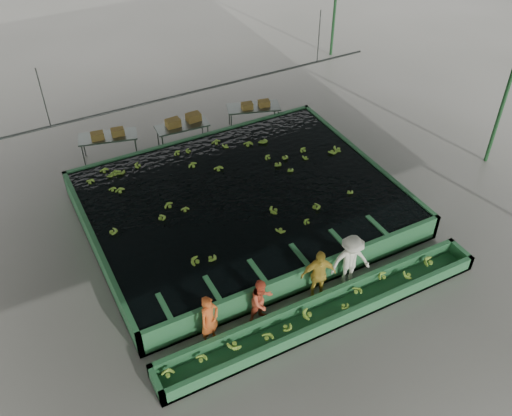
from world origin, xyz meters
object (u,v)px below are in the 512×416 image
box_stack_mid (184,123)px  worker_d (351,261)px  worker_b (262,301)px  box_stack_left (108,137)px  box_stack_right (256,107)px  packing_table_left (110,147)px  sorting_trough (325,312)px  worker_c (318,275)px  worker_a (210,320)px  flotation_tank (242,204)px  packing_table_right (253,117)px  packing_table_mid (183,135)px

box_stack_mid → worker_d: bearing=-81.5°
worker_b → box_stack_left: (-1.38, 9.60, 0.24)m
box_stack_mid → box_stack_right: bearing=-4.9°
packing_table_left → box_stack_left: (0.00, -0.08, 0.49)m
worker_b → sorting_trough: bearing=-39.0°
sorting_trough → box_stack_left: (-2.95, 10.40, 0.74)m
worker_c → box_stack_left: bearing=124.0°
worker_b → box_stack_right: (4.55, 9.00, 0.22)m
box_stack_left → worker_b: bearing=-81.8°
worker_d → box_stack_left: 10.51m
worker_b → worker_a: bearing=168.0°
box_stack_mid → box_stack_right: size_ratio=1.22×
box_stack_left → box_stack_mid: (2.90, -0.34, -0.05)m
worker_a → worker_c: worker_c is taller
flotation_tank → box_stack_mid: size_ratio=7.09×
worker_a → box_stack_mid: size_ratio=1.16×
worker_b → packing_table_right: (4.50, 9.10, -0.26)m
worker_b → flotation_tank: bearing=58.0°
box_stack_mid → box_stack_left: bearing=173.4°
worker_c → packing_table_mid: worker_c is taller
sorting_trough → worker_a: worker_a is taller
worker_a → worker_b: 1.54m
box_stack_mid → worker_c: bearing=-88.2°
flotation_tank → box_stack_right: box_stack_right is taller
box_stack_mid → packing_table_mid: bearing=-138.5°
worker_b → worker_d: bearing=-12.0°
box_stack_right → worker_d: bearing=-100.4°
packing_table_right → box_stack_right: bearing=-62.0°
worker_a → worker_c: bearing=-20.9°
worker_a → worker_b: (1.54, 0.00, -0.07)m
flotation_tank → packing_table_right: (2.93, 4.80, 0.04)m
flotation_tank → sorting_trough: (0.00, -5.10, -0.20)m
worker_b → packing_table_mid: (1.41, 9.17, -0.28)m
worker_d → box_stack_left: bearing=128.8°
packing_table_right → packing_table_left: bearing=174.3°
worker_b → box_stack_mid: size_ratio=1.06×
box_stack_right → packing_table_left: bearing=173.5°
worker_a → box_stack_mid: bearing=50.8°
worker_a → box_stack_right: bearing=35.0°
sorting_trough → packing_table_mid: 9.97m
packing_table_left → packing_table_mid: (2.79, -0.51, -0.03)m
worker_a → packing_table_right: worker_a is taller
sorting_trough → packing_table_left: (-2.95, 10.48, 0.24)m
packing_table_mid → box_stack_left: size_ratio=1.67×
packing_table_left → packing_table_mid: packing_table_left is taller
sorting_trough → packing_table_left: bearing=105.7°
worker_c → packing_table_right: (2.69, 9.10, -0.39)m
flotation_tank → packing_table_mid: packing_table_mid is taller
sorting_trough → box_stack_mid: bearing=90.3°
packing_table_mid → sorting_trough: bearing=-89.1°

